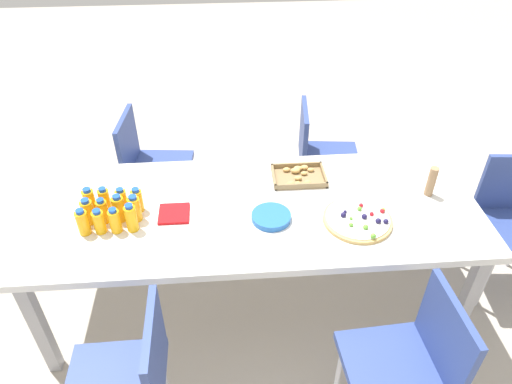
{
  "coord_description": "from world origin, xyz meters",
  "views": [
    {
      "loc": [
        -0.13,
        -1.82,
        2.24
      ],
      "look_at": [
        0.02,
        0.1,
        0.74
      ],
      "focal_mm": 32.98,
      "sensor_mm": 36.0,
      "label": 1
    }
  ],
  "objects_px": {
    "juice_bottle_6": "(119,209)",
    "snack_tray": "(299,176)",
    "chair_far_right": "(320,153)",
    "plate_stack": "(271,217)",
    "juice_bottle_2": "(115,221)",
    "chair_far_left": "(149,162)",
    "cardboard_tube": "(431,181)",
    "juice_bottle_3": "(131,218)",
    "party_table": "(254,216)",
    "chair_near_left": "(130,378)",
    "juice_bottle_7": "(135,209)",
    "napkin_stack": "(174,214)",
    "juice_bottle_0": "(83,222)",
    "juice_bottle_11": "(137,200)",
    "fruit_pizza": "(358,219)",
    "juice_bottle_8": "(90,201)",
    "juice_bottle_5": "(103,211)",
    "juice_bottle_4": "(88,212)",
    "juice_bottle_9": "(105,200)",
    "chair_near_right": "(411,360)",
    "juice_bottle_1": "(99,222)"
  },
  "relations": [
    {
      "from": "juice_bottle_6",
      "to": "snack_tray",
      "type": "distance_m",
      "value": 0.96
    },
    {
      "from": "chair_far_right",
      "to": "plate_stack",
      "type": "distance_m",
      "value": 1.02
    },
    {
      "from": "juice_bottle_2",
      "to": "snack_tray",
      "type": "xyz_separation_m",
      "value": [
        0.92,
        0.36,
        -0.05
      ]
    },
    {
      "from": "chair_far_left",
      "to": "plate_stack",
      "type": "bearing_deg",
      "value": 44.83
    },
    {
      "from": "cardboard_tube",
      "to": "juice_bottle_3",
      "type": "bearing_deg",
      "value": -174.05
    },
    {
      "from": "party_table",
      "to": "juice_bottle_6",
      "type": "distance_m",
      "value": 0.67
    },
    {
      "from": "juice_bottle_6",
      "to": "chair_near_left",
      "type": "bearing_deg",
      "value": -81.86
    },
    {
      "from": "juice_bottle_7",
      "to": "napkin_stack",
      "type": "distance_m",
      "value": 0.19
    },
    {
      "from": "juice_bottle_0",
      "to": "cardboard_tube",
      "type": "bearing_deg",
      "value": 5.46
    },
    {
      "from": "juice_bottle_2",
      "to": "snack_tray",
      "type": "bearing_deg",
      "value": 21.19
    },
    {
      "from": "juice_bottle_7",
      "to": "snack_tray",
      "type": "relative_size",
      "value": 0.5
    },
    {
      "from": "juice_bottle_11",
      "to": "party_table",
      "type": "bearing_deg",
      "value": -1.98
    },
    {
      "from": "juice_bottle_2",
      "to": "fruit_pizza",
      "type": "bearing_deg",
      "value": -1.04
    },
    {
      "from": "juice_bottle_8",
      "to": "juice_bottle_11",
      "type": "distance_m",
      "value": 0.23
    },
    {
      "from": "juice_bottle_5",
      "to": "cardboard_tube",
      "type": "height_order",
      "value": "cardboard_tube"
    },
    {
      "from": "juice_bottle_4",
      "to": "juice_bottle_7",
      "type": "bearing_deg",
      "value": 1.04
    },
    {
      "from": "chair_far_left",
      "to": "juice_bottle_6",
      "type": "distance_m",
      "value": 0.87
    },
    {
      "from": "snack_tray",
      "to": "napkin_stack",
      "type": "distance_m",
      "value": 0.71
    },
    {
      "from": "chair_near_left",
      "to": "juice_bottle_9",
      "type": "distance_m",
      "value": 0.86
    },
    {
      "from": "chair_near_right",
      "to": "chair_far_left",
      "type": "xyz_separation_m",
      "value": [
        -1.23,
        1.54,
        0.0
      ]
    },
    {
      "from": "juice_bottle_4",
      "to": "juice_bottle_11",
      "type": "xyz_separation_m",
      "value": [
        0.23,
        0.07,
        -0.0
      ]
    },
    {
      "from": "juice_bottle_2",
      "to": "juice_bottle_4",
      "type": "relative_size",
      "value": 0.97
    },
    {
      "from": "juice_bottle_1",
      "to": "chair_near_right",
      "type": "bearing_deg",
      "value": -25.85
    },
    {
      "from": "juice_bottle_5",
      "to": "juice_bottle_11",
      "type": "height_order",
      "value": "same"
    },
    {
      "from": "chair_near_left",
      "to": "juice_bottle_1",
      "type": "height_order",
      "value": "juice_bottle_1"
    },
    {
      "from": "juice_bottle_3",
      "to": "napkin_stack",
      "type": "relative_size",
      "value": 1.0
    },
    {
      "from": "cardboard_tube",
      "to": "chair_near_left",
      "type": "bearing_deg",
      "value": -151.43
    },
    {
      "from": "juice_bottle_9",
      "to": "chair_near_left",
      "type": "bearing_deg",
      "value": -76.99
    },
    {
      "from": "juice_bottle_3",
      "to": "juice_bottle_4",
      "type": "relative_size",
      "value": 1.08
    },
    {
      "from": "juice_bottle_5",
      "to": "juice_bottle_3",
      "type": "bearing_deg",
      "value": -25.79
    },
    {
      "from": "cardboard_tube",
      "to": "juice_bottle_0",
      "type": "bearing_deg",
      "value": -174.54
    },
    {
      "from": "napkin_stack",
      "to": "juice_bottle_6",
      "type": "bearing_deg",
      "value": -176.44
    },
    {
      "from": "juice_bottle_2",
      "to": "cardboard_tube",
      "type": "height_order",
      "value": "cardboard_tube"
    },
    {
      "from": "chair_near_right",
      "to": "juice_bottle_4",
      "type": "relative_size",
      "value": 5.98
    },
    {
      "from": "juice_bottle_6",
      "to": "cardboard_tube",
      "type": "relative_size",
      "value": 0.89
    },
    {
      "from": "juice_bottle_1",
      "to": "juice_bottle_2",
      "type": "xyz_separation_m",
      "value": [
        0.07,
        -0.0,
        0.0
      ]
    },
    {
      "from": "juice_bottle_5",
      "to": "juice_bottle_8",
      "type": "height_order",
      "value": "juice_bottle_8"
    },
    {
      "from": "juice_bottle_6",
      "to": "fruit_pizza",
      "type": "xyz_separation_m",
      "value": [
        1.15,
        -0.1,
        -0.06
      ]
    },
    {
      "from": "chair_far_right",
      "to": "juice_bottle_3",
      "type": "bearing_deg",
      "value": -43.57
    },
    {
      "from": "juice_bottle_9",
      "to": "party_table",
      "type": "bearing_deg",
      "value": -2.13
    },
    {
      "from": "plate_stack",
      "to": "juice_bottle_2",
      "type": "bearing_deg",
      "value": -177.88
    },
    {
      "from": "party_table",
      "to": "juice_bottle_11",
      "type": "distance_m",
      "value": 0.59
    },
    {
      "from": "chair_near_right",
      "to": "chair_far_left",
      "type": "distance_m",
      "value": 1.97
    },
    {
      "from": "chair_near_right",
      "to": "juice_bottle_8",
      "type": "bearing_deg",
      "value": 56.88
    },
    {
      "from": "juice_bottle_3",
      "to": "juice_bottle_0",
      "type": "bearing_deg",
      "value": -177.86
    },
    {
      "from": "juice_bottle_4",
      "to": "chair_far_right",
      "type": "bearing_deg",
      "value": 33.25
    },
    {
      "from": "chair_far_right",
      "to": "juice_bottle_4",
      "type": "bearing_deg",
      "value": -50.64
    },
    {
      "from": "chair_near_left",
      "to": "juice_bottle_11",
      "type": "xyz_separation_m",
      "value": [
        -0.02,
        0.78,
        0.28
      ]
    },
    {
      "from": "chair_far_right",
      "to": "juice_bottle_6",
      "type": "bearing_deg",
      "value": -47.65
    },
    {
      "from": "juice_bottle_4",
      "to": "chair_far_left",
      "type": "bearing_deg",
      "value": 78.74
    }
  ]
}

